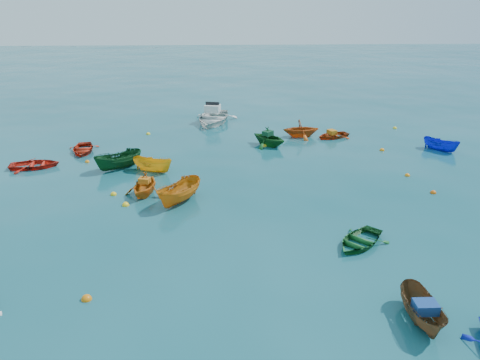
{
  "coord_description": "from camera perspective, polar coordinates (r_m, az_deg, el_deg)",
  "views": [
    {
      "loc": [
        -1.04,
        -19.27,
        10.23
      ],
      "look_at": [
        0.0,
        5.0,
        0.4
      ],
      "focal_mm": 35.0,
      "sensor_mm": 36.0,
      "label": 1
    }
  ],
  "objects": [
    {
      "name": "ground",
      "position": [
        21.84,
        0.56,
        -5.9
      ],
      "size": [
        160.0,
        160.0,
        0.0
      ],
      "primitive_type": "plane",
      "color": "#0A444E",
      "rests_on": "ground"
    },
    {
      "name": "sampan_brown_mid",
      "position": [
        17.37,
        21.14,
        -15.8
      ],
      "size": [
        1.04,
        2.71,
        1.04
      ],
      "primitive_type": "imported",
      "rotation": [
        0.0,
        0.0,
        -0.01
      ],
      "color": "brown",
      "rests_on": "ground"
    },
    {
      "name": "dinghy_orange_w",
      "position": [
        25.84,
        -11.47,
        -1.75
      ],
      "size": [
        2.75,
        3.0,
        1.34
      ],
      "primitive_type": "imported",
      "rotation": [
        0.0,
        0.0,
        -0.24
      ],
      "color": "orange",
      "rests_on": "ground"
    },
    {
      "name": "sampan_yellow_mid",
      "position": [
        29.06,
        -10.53,
        1.04
      ],
      "size": [
        2.83,
        1.98,
        1.02
      ],
      "primitive_type": "imported",
      "rotation": [
        0.0,
        0.0,
        1.16
      ],
      "color": "#F6AD15",
      "rests_on": "ground"
    },
    {
      "name": "dinghy_green_e",
      "position": [
        21.18,
        14.3,
        -7.6
      ],
      "size": [
        3.38,
        3.4,
        0.58
      ],
      "primitive_type": "imported",
      "rotation": [
        0.0,
        0.0,
        -0.76
      ],
      "color": "#145721",
      "rests_on": "ground"
    },
    {
      "name": "dinghy_red_nw",
      "position": [
        31.89,
        -23.7,
        1.4
      ],
      "size": [
        3.26,
        2.55,
        0.62
      ],
      "primitive_type": "imported",
      "rotation": [
        0.0,
        0.0,
        1.73
      ],
      "color": "red",
      "rests_on": "ground"
    },
    {
      "name": "sampan_orange_n",
      "position": [
        24.6,
        -7.3,
        -2.73
      ],
      "size": [
        2.78,
        3.37,
        1.25
      ],
      "primitive_type": "imported",
      "rotation": [
        0.0,
        0.0,
        -0.58
      ],
      "color": "#C87012",
      "rests_on": "ground"
    },
    {
      "name": "dinghy_green_n",
      "position": [
        33.52,
        3.51,
        4.22
      ],
      "size": [
        3.59,
        3.59,
        1.44
      ],
      "primitive_type": "imported",
      "rotation": [
        0.0,
        0.0,
        0.79
      ],
      "color": "#13521B",
      "rests_on": "ground"
    },
    {
      "name": "dinghy_red_ne",
      "position": [
        36.02,
        11.21,
        5.11
      ],
      "size": [
        3.13,
        2.77,
        0.54
      ],
      "primitive_type": "imported",
      "rotation": [
        0.0,
        0.0,
        -1.14
      ],
      "color": "#AF380E",
      "rests_on": "ground"
    },
    {
      "name": "sampan_blue_far",
      "position": [
        35.28,
        23.19,
        3.36
      ],
      "size": [
        2.38,
        2.46,
        0.96
      ],
      "primitive_type": "imported",
      "rotation": [
        0.0,
        0.0,
        0.75
      ],
      "color": "#101FCE",
      "rests_on": "ground"
    },
    {
      "name": "dinghy_red_far",
      "position": [
        33.85,
        -18.58,
        3.27
      ],
      "size": [
        2.5,
        3.17,
        0.6
      ],
      "primitive_type": "imported",
      "rotation": [
        0.0,
        0.0,
        0.17
      ],
      "color": "#B6240F",
      "rests_on": "ground"
    },
    {
      "name": "dinghy_orange_far",
      "position": [
        35.85,
        7.4,
        5.27
      ],
      "size": [
        2.85,
        2.51,
        1.42
      ],
      "primitive_type": "imported",
      "rotation": [
        0.0,
        0.0,
        1.64
      ],
      "color": "#C24E12",
      "rests_on": "ground"
    },
    {
      "name": "sampan_green_far",
      "position": [
        29.97,
        -14.47,
        1.35
      ],
      "size": [
        3.21,
        2.83,
        1.21
      ],
      "primitive_type": "imported",
      "rotation": [
        0.0,
        0.0,
        -0.92
      ],
      "color": "#0F411C",
      "rests_on": "ground"
    },
    {
      "name": "motorboat_white",
      "position": [
        39.56,
        -3.33,
        7.01
      ],
      "size": [
        4.61,
        5.73,
        1.65
      ],
      "primitive_type": "imported",
      "rotation": [
        0.0,
        0.0,
        -0.21
      ],
      "color": "silver",
      "rests_on": "ground"
    },
    {
      "name": "tarp_blue_a",
      "position": [
        16.85,
        21.67,
        -14.2
      ],
      "size": [
        0.75,
        0.57,
        0.36
      ],
      "primitive_type": "cube",
      "rotation": [
        0.0,
        0.0,
        -0.01
      ],
      "color": "navy",
      "rests_on": "sampan_brown_mid"
    },
    {
      "name": "tarp_orange_a",
      "position": [
        25.57,
        -11.57,
        -0.05
      ],
      "size": [
        0.67,
        0.56,
        0.28
      ],
      "primitive_type": "cube",
      "rotation": [
        0.0,
        0.0,
        -0.24
      ],
      "color": "#CA6A14",
      "rests_on": "dinghy_orange_w"
    },
    {
      "name": "tarp_green_b",
      "position": [
        33.32,
        3.41,
        5.71
      ],
      "size": [
        0.87,
        0.87,
        0.34
      ],
      "primitive_type": "cube",
      "rotation": [
        0.0,
        0.0,
        0.79
      ],
      "color": "#104024",
      "rests_on": "dinghy_green_n"
    },
    {
      "name": "tarp_orange_b",
      "position": [
        35.84,
        11.13,
        5.75
      ],
      "size": [
        0.75,
        0.83,
        0.33
      ],
      "primitive_type": "cube",
      "rotation": [
        0.0,
        0.0,
        -1.14
      ],
      "color": "#BF6B13",
      "rests_on": "dinghy_red_ne"
    },
    {
      "name": "buoy_or_a",
      "position": [
        18.09,
        -18.19,
        -13.67
      ],
      "size": [
        0.38,
        0.38,
        0.38
      ],
      "primitive_type": "sphere",
      "color": "orange",
      "rests_on": "ground"
    },
    {
      "name": "buoy_ye_a",
      "position": [
        24.79,
        -13.76,
        -3.02
      ],
      "size": [
        0.38,
        0.38,
        0.38
      ],
      "primitive_type": "sphere",
      "color": "yellow",
      "rests_on": "ground"
    },
    {
      "name": "buoy_or_b",
      "position": [
        27.61,
        22.48,
        -1.49
      ],
      "size": [
        0.33,
        0.33,
        0.33
      ],
      "primitive_type": "sphere",
      "color": "#D9570B",
      "rests_on": "ground"
    },
    {
      "name": "buoy_ye_b",
      "position": [
        26.22,
        -15.16,
        -1.75
      ],
      "size": [
        0.34,
        0.34,
        0.34
      ],
      "primitive_type": "sphere",
      "color": "gold",
      "rests_on": "ground"
    },
    {
      "name": "buoy_or_c",
      "position": [
        31.7,
        -18.12,
        2.08
      ],
      "size": [
        0.29,
        0.29,
        0.29
      ],
      "primitive_type": "sphere",
      "color": "orange",
      "rests_on": "ground"
    },
    {
      "name": "buoy_ye_c",
      "position": [
        33.37,
        3.03,
        4.15
      ],
      "size": [
        0.34,
        0.34,
        0.34
      ],
      "primitive_type": "sphere",
      "color": "yellow",
      "rests_on": "ground"
    },
    {
      "name": "buoy_or_d",
      "position": [
        29.62,
        19.72,
        0.48
      ],
      "size": [
        0.31,
        0.31,
        0.31
      ],
      "primitive_type": "sphere",
      "color": "orange",
      "rests_on": "ground"
    },
    {
      "name": "buoy_ye_d",
      "position": [
        36.84,
        -11.12,
        5.49
      ],
      "size": [
        0.31,
        0.31,
        0.31
      ],
      "primitive_type": "sphere",
      "color": "yellow",
      "rests_on": "ground"
    },
    {
      "name": "buoy_or_e",
      "position": [
        33.85,
        16.93,
        3.47
      ],
      "size": [
        0.33,
        0.33,
        0.33
      ],
      "primitive_type": "sphere",
      "color": "orange",
      "rests_on": "ground"
    },
    {
      "name": "buoy_ye_e",
      "position": [
        39.73,
        18.35,
        5.98
      ],
      "size": [
        0.32,
        0.32,
        0.32
      ],
      "primitive_type": "sphere",
      "color": "yellow",
      "rests_on": "ground"
    }
  ]
}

